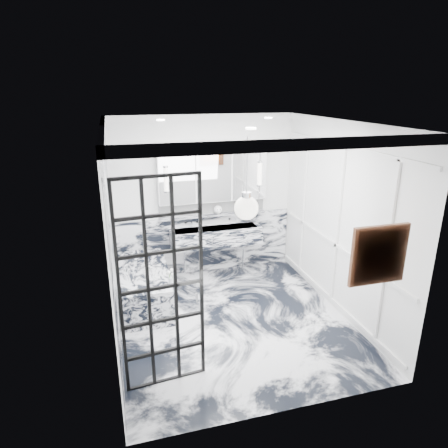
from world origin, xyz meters
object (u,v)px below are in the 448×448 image
object	(u,v)px
crittall_door	(162,287)
trough_sink	(216,236)
bathtub	(145,286)
mirror_cabinet	(213,173)

from	to	relation	value
crittall_door	trough_sink	size ratio (longest dim) A/B	1.50
trough_sink	bathtub	size ratio (longest dim) A/B	0.97
trough_sink	crittall_door	bearing A→B (deg)	-116.07
trough_sink	bathtub	distance (m)	1.55
crittall_door	trough_sink	distance (m)	2.89
bathtub	trough_sink	bearing A→B (deg)	26.48
mirror_cabinet	bathtub	size ratio (longest dim) A/B	1.15
crittall_door	trough_sink	xyz separation A→B (m)	(1.25, 2.56, -0.47)
trough_sink	bathtub	xyz separation A→B (m)	(-1.33, -0.66, -0.45)
trough_sink	mirror_cabinet	xyz separation A→B (m)	(-0.00, 0.17, 1.09)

